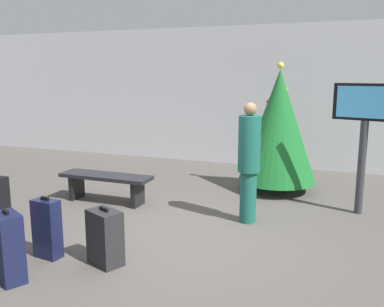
{
  "coord_description": "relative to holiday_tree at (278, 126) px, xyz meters",
  "views": [
    {
      "loc": [
        1.99,
        -5.07,
        2.15
      ],
      "look_at": [
        -0.33,
        1.02,
        0.9
      ],
      "focal_mm": 38.98,
      "sensor_mm": 36.0,
      "label": 1
    }
  ],
  "objects": [
    {
      "name": "holiday_tree",
      "position": [
        0.0,
        0.0,
        0.0
      ],
      "size": [
        1.41,
        1.41,
        2.36
      ],
      "color": "#4C3319",
      "rests_on": "ground_plane"
    },
    {
      "name": "suitcase_0",
      "position": [
        -1.31,
        -3.77,
        -0.9
      ],
      "size": [
        0.47,
        0.4,
        0.68
      ],
      "color": "#232326",
      "rests_on": "ground_plane"
    },
    {
      "name": "waiting_bench",
      "position": [
        -2.58,
        -1.74,
        -0.85
      ],
      "size": [
        1.6,
        0.44,
        0.48
      ],
      "color": "black",
      "rests_on": "ground_plane"
    },
    {
      "name": "traveller_0",
      "position": [
        -0.11,
        -1.82,
        -0.28
      ],
      "size": [
        0.46,
        0.46,
        1.76
      ],
      "color": "#19594C",
      "rests_on": "ground_plane"
    },
    {
      "name": "suitcase_6",
      "position": [
        -2.02,
        -4.47,
        -0.84
      ],
      "size": [
        0.43,
        0.37,
        0.78
      ],
      "color": "#141938",
      "rests_on": "ground_plane"
    },
    {
      "name": "suitcase_3",
      "position": [
        -2.05,
        -3.85,
        -0.86
      ],
      "size": [
        0.34,
        0.22,
        0.74
      ],
      "color": "#141938",
      "rests_on": "ground_plane"
    },
    {
      "name": "flight_info_kiosk",
      "position": [
        1.43,
        -0.83,
        0.21
      ],
      "size": [
        0.95,
        0.31,
        2.01
      ],
      "color": "#333338",
      "rests_on": "ground_plane"
    },
    {
      "name": "back_wall",
      "position": [
        -0.78,
        2.13,
        0.41
      ],
      "size": [
        16.0,
        0.2,
        3.24
      ],
      "primitive_type": "cube",
      "color": "silver",
      "rests_on": "ground_plane"
    },
    {
      "name": "ground_plane",
      "position": [
        -0.78,
        -2.52,
        -1.22
      ],
      "size": [
        16.0,
        16.0,
        0.0
      ],
      "primitive_type": "plane",
      "color": "#514C47"
    }
  ]
}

